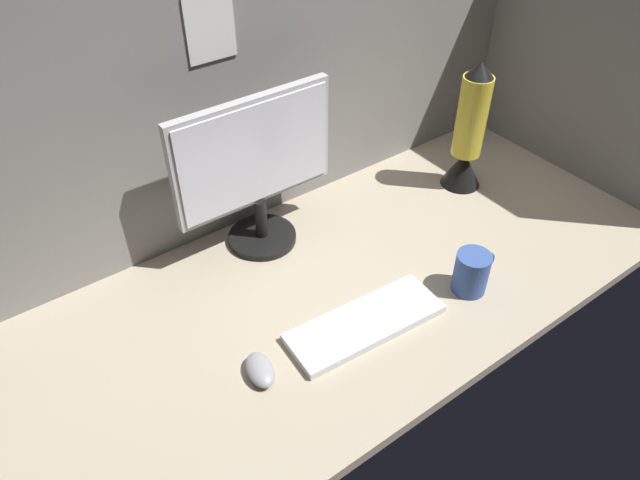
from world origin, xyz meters
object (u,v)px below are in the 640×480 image
keyboard (365,323)px  mouse (260,370)px  monitor (255,167)px  lava_lamp (468,137)px  mug_ceramic_blue (472,272)px

keyboard → mouse: size_ratio=3.85×
monitor → lava_lamp: 63.87cm
mouse → keyboard: bearing=7.2°
monitor → mouse: (-23.79, -38.04, -21.10)cm
monitor → mug_ceramic_blue: (30.93, -45.96, -17.40)cm
monitor → mug_ceramic_blue: 58.07cm
monitor → lava_lamp: size_ratio=1.12×
monitor → lava_lamp: (62.12, -13.25, -6.67)cm
mug_ceramic_blue → lava_lamp: (31.19, 32.71, 10.73)cm
monitor → mug_ceramic_blue: size_ratio=3.57×
mouse → mug_ceramic_blue: size_ratio=0.80×
keyboard → monitor: bearing=97.9°
monitor → mug_ceramic_blue: bearing=-56.1°
mouse → lava_lamp: bearing=28.7°
lava_lamp → keyboard: bearing=-155.3°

